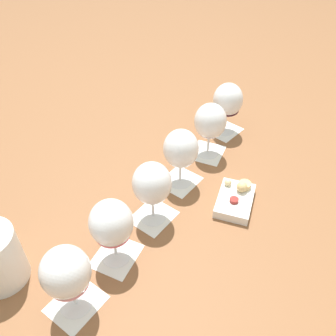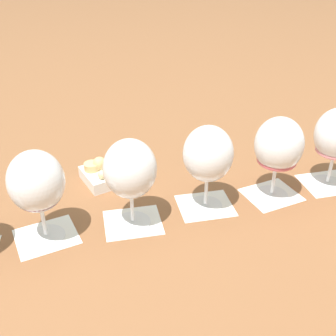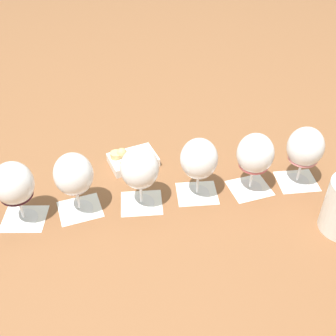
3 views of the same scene
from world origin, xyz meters
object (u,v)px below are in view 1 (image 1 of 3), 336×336
at_px(wine_glass_3, 181,151).
at_px(wine_glass_5, 228,102).
at_px(wine_glass_4, 210,123).
at_px(wine_glass_1, 111,225).
at_px(wine_glass_2, 152,186).
at_px(snack_dish, 236,199).
at_px(wine_glass_0, 66,274).

relative_size(wine_glass_3, wine_glass_5, 1.00).
relative_size(wine_glass_4, wine_glass_5, 1.00).
relative_size(wine_glass_1, wine_glass_3, 1.00).
relative_size(wine_glass_1, wine_glass_2, 1.00).
height_order(wine_glass_4, snack_dish, wine_glass_4).
xyz_separation_m(wine_glass_3, wine_glass_4, (0.16, -0.05, -0.00)).
xyz_separation_m(wine_glass_1, wine_glass_3, (0.30, -0.08, -0.00)).
bearing_deg(wine_glass_5, wine_glass_0, 164.71).
bearing_deg(wine_glass_5, wine_glass_1, 164.58).
height_order(wine_glass_0, wine_glass_2, same).
distance_m(wine_glass_5, snack_dish, 0.37).
xyz_separation_m(wine_glass_1, wine_glass_5, (0.60, -0.16, 0.00)).
bearing_deg(snack_dish, wine_glass_1, 135.56).
bearing_deg(wine_glass_3, wine_glass_1, 164.82).
height_order(wine_glass_1, wine_glass_5, same).
bearing_deg(wine_glass_2, wine_glass_0, 163.56).
bearing_deg(wine_glass_3, wine_glass_5, -15.67).
bearing_deg(snack_dish, wine_glass_2, 118.71).
xyz_separation_m(wine_glass_2, wine_glass_3, (0.15, -0.03, 0.00)).
bearing_deg(wine_glass_2, wine_glass_5, -14.56).
height_order(wine_glass_1, wine_glass_3, same).
relative_size(wine_glass_1, snack_dish, 1.26).
distance_m(wine_glass_0, wine_glass_5, 0.76).
bearing_deg(wine_glass_5, snack_dish, -165.69).
bearing_deg(wine_glass_1, wine_glass_3, -15.18).
relative_size(wine_glass_2, wine_glass_3, 1.00).
distance_m(wine_glass_0, snack_dish, 0.50).
height_order(wine_glass_3, wine_glass_4, same).
distance_m(wine_glass_1, snack_dish, 0.37).
bearing_deg(wine_glass_4, snack_dish, -149.31).
xyz_separation_m(wine_glass_1, wine_glass_2, (0.14, -0.05, -0.00)).
xyz_separation_m(wine_glass_1, snack_dish, (0.26, -0.25, -0.10)).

